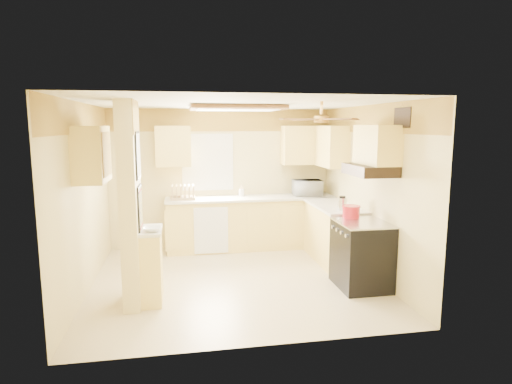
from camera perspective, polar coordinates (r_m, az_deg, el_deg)
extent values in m
plane|color=#C4B388|center=(6.29, -2.75, -11.65)|extent=(4.00, 4.00, 0.00)
plane|color=white|center=(5.90, -2.93, 11.72)|extent=(4.00, 4.00, 0.00)
plane|color=#DDCA87|center=(7.84, -4.61, 1.84)|extent=(4.00, 0.00, 4.00)
plane|color=#DDCA87|center=(4.13, 0.53, -4.49)|extent=(4.00, 0.00, 4.00)
plane|color=#DDCA87|center=(6.06, -21.95, -0.85)|extent=(0.00, 3.80, 3.80)
plane|color=#DDCA87|center=(6.53, 14.84, 0.16)|extent=(0.00, 3.80, 3.80)
cube|color=gold|center=(7.77, -4.69, 9.53)|extent=(4.00, 0.02, 0.40)
cube|color=#DDCA87|center=(5.42, -16.39, -1.64)|extent=(0.20, 0.70, 2.50)
cube|color=#FFE673|center=(5.60, -13.76, -9.67)|extent=(0.25, 0.55, 0.90)
cube|color=silver|center=(5.47, -13.94, -4.99)|extent=(0.28, 0.58, 0.04)
cube|color=#FFE673|center=(7.75, -0.63, -4.22)|extent=(3.00, 0.60, 0.90)
cube|color=#FFE673|center=(7.12, 10.35, -5.56)|extent=(0.60, 1.40, 0.90)
cube|color=silver|center=(7.65, -0.62, -0.81)|extent=(3.04, 0.64, 0.04)
cube|color=silver|center=(7.01, 10.38, -1.84)|extent=(0.64, 1.44, 0.04)
cube|color=white|center=(7.37, -6.01, -5.12)|extent=(0.58, 0.02, 0.80)
cube|color=white|center=(7.78, -6.46, 3.97)|extent=(0.92, 0.02, 1.02)
cube|color=white|center=(7.78, -6.47, 3.98)|extent=(0.80, 0.02, 0.90)
cube|color=#FFE673|center=(7.58, -10.98, 6.02)|extent=(0.60, 0.35, 0.70)
cube|color=#FFE673|center=(7.92, 6.76, 6.23)|extent=(0.90, 0.35, 0.70)
cube|color=#FFE673|center=(7.56, 9.81, 6.04)|extent=(0.35, 1.00, 0.70)
cube|color=#FFE673|center=(5.71, -21.08, 4.72)|extent=(0.35, 0.75, 0.70)
cube|color=#FFE673|center=(5.90, 15.81, 6.06)|extent=(0.35, 0.76, 0.52)
cube|color=black|center=(6.08, 13.89, -8.17)|extent=(0.65, 0.76, 0.90)
cube|color=silver|center=(5.97, 14.05, -3.99)|extent=(0.66, 0.77, 0.02)
cylinder|color=silver|center=(5.64, 11.97, -5.75)|extent=(0.03, 0.05, 0.05)
cylinder|color=silver|center=(5.79, 11.34, -5.34)|extent=(0.03, 0.05, 0.05)
cylinder|color=silver|center=(5.94, 10.77, -4.98)|extent=(0.03, 0.05, 0.05)
cylinder|color=silver|center=(6.09, 10.21, -4.61)|extent=(0.03, 0.05, 0.05)
cube|color=black|center=(5.88, 14.93, 2.86)|extent=(0.50, 0.76, 0.14)
cube|color=black|center=(5.33, -15.49, 4.73)|extent=(0.02, 0.42, 0.57)
cube|color=white|center=(5.33, -15.43, 4.74)|extent=(0.01, 0.37, 0.52)
cube|color=black|center=(5.42, -15.21, -2.14)|extent=(0.02, 0.42, 0.57)
cube|color=yellow|center=(5.42, -15.15, -2.13)|extent=(0.01, 0.37, 0.52)
cube|color=brown|center=(6.41, -2.60, 11.14)|extent=(1.35, 0.95, 0.06)
cube|color=white|center=(6.41, -2.60, 10.91)|extent=(1.15, 0.75, 0.02)
cylinder|color=gold|center=(5.44, 8.74, 11.03)|extent=(0.04, 0.04, 0.16)
cylinder|color=gold|center=(5.44, 8.70, 9.56)|extent=(0.18, 0.18, 0.08)
cube|color=brown|center=(5.64, 11.27, 9.46)|extent=(0.55, 0.28, 0.01)
cube|color=brown|center=(5.69, 6.66, 9.56)|extent=(0.28, 0.55, 0.01)
cube|color=brown|center=(5.24, 5.94, 9.64)|extent=(0.55, 0.28, 0.01)
cube|color=brown|center=(5.19, 10.94, 9.54)|extent=(0.28, 0.55, 0.01)
cube|color=black|center=(5.65, 18.96, 9.36)|extent=(0.02, 0.40, 0.25)
imported|color=white|center=(7.86, 6.86, 0.58)|extent=(0.53, 0.37, 0.28)
imported|color=white|center=(5.32, -13.65, -4.84)|extent=(0.25, 0.25, 0.05)
cylinder|color=red|center=(6.19, 12.56, -2.65)|extent=(0.24, 0.24, 0.15)
cylinder|color=red|center=(6.18, 12.59, -1.87)|extent=(0.26, 0.26, 0.02)
cylinder|color=silver|center=(6.59, 11.42, -1.57)|extent=(0.14, 0.14, 0.19)
cylinder|color=black|center=(6.57, 11.45, -0.65)|extent=(0.09, 0.09, 0.03)
cube|color=tan|center=(7.53, -9.72, -0.77)|extent=(0.42, 0.31, 0.04)
cube|color=tan|center=(7.52, -11.08, -0.06)|extent=(0.02, 0.29, 0.24)
cube|color=tan|center=(7.52, -10.54, -0.04)|extent=(0.02, 0.29, 0.24)
cube|color=tan|center=(7.52, -9.99, -0.03)|extent=(0.02, 0.29, 0.24)
cube|color=tan|center=(7.52, -9.44, -0.01)|extent=(0.02, 0.29, 0.24)
cube|color=tan|center=(7.52, -8.90, 0.00)|extent=(0.02, 0.29, 0.24)
cube|color=tan|center=(7.52, -8.35, 0.02)|extent=(0.02, 0.29, 0.24)
cylinder|color=white|center=(7.52, -10.54, -0.04)|extent=(0.02, 0.24, 0.24)
cylinder|color=white|center=(7.52, -9.44, -0.01)|extent=(0.02, 0.24, 0.24)
cylinder|color=white|center=(7.76, -1.93, -0.06)|extent=(0.10, 0.10, 0.13)
cylinder|color=tan|center=(7.75, -1.80, 0.20)|extent=(0.01, 0.01, 0.20)
cylinder|color=tan|center=(7.77, -1.96, 0.22)|extent=(0.01, 0.01, 0.20)
cylinder|color=tan|center=(7.75, -2.06, 0.19)|extent=(0.01, 0.01, 0.20)
cylinder|color=tan|center=(7.73, -1.90, 0.18)|extent=(0.01, 0.01, 0.20)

